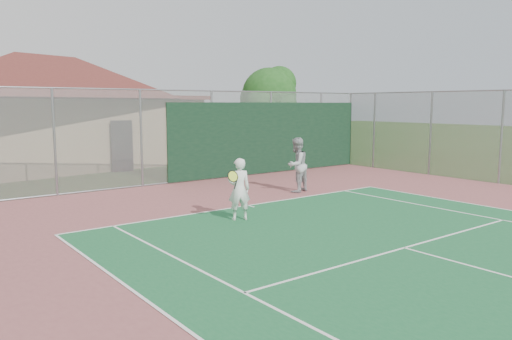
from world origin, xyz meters
The scene contains 6 objects.
back_fence centered at (2.11, 16.98, 1.67)m, with size 20.08×0.11×3.53m.
side_fence_right centered at (10.00, 12.50, 1.75)m, with size 0.08×9.00×3.50m.
clubhouse centered at (-2.10, 25.73, 3.13)m, with size 15.46×11.41×6.17m.
tree centered at (9.33, 22.40, 3.36)m, with size 3.66×3.47×5.11m.
player_white_front centered at (-1.27, 10.56, 0.81)m, with size 0.90×0.72×1.60m.
player_grey_back centered at (2.68, 12.75, 0.92)m, with size 1.05×0.91×1.85m.
Camera 1 is at (-8.56, 0.26, 3.00)m, focal length 35.00 mm.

